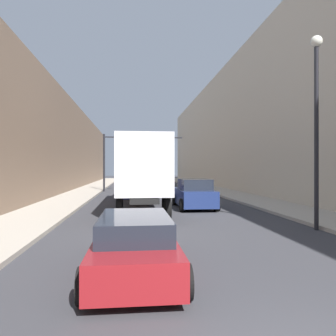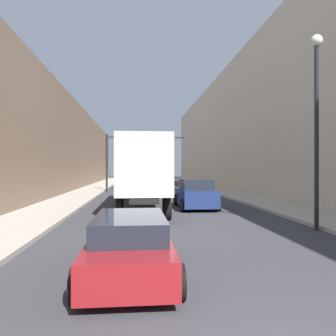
# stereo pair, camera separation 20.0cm
# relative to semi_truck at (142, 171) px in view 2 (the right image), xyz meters

# --- Properties ---
(sidewalk_right) EXTENTS (3.03, 80.00, 0.15)m
(sidewalk_right) POSITION_rel_semi_truck_xyz_m (8.05, 12.61, -2.10)
(sidewalk_right) COLOR #B2A899
(sidewalk_right) RESTS_ON ground
(sidewalk_left) EXTENTS (3.03, 80.00, 0.15)m
(sidewalk_left) POSITION_rel_semi_truck_xyz_m (-4.99, 12.61, -2.10)
(sidewalk_left) COLOR #B2A899
(sidewalk_left) RESTS_ON ground
(building_right) EXTENTS (6.00, 80.00, 13.64)m
(building_right) POSITION_rel_semi_truck_xyz_m (12.56, 12.61, 4.64)
(building_right) COLOR beige
(building_right) RESTS_ON ground
(building_left) EXTENTS (6.00, 80.00, 9.26)m
(building_left) POSITION_rel_semi_truck_xyz_m (-9.51, 12.61, 2.45)
(building_left) COLOR #846B56
(building_left) RESTS_ON ground
(semi_truck) EXTENTS (2.46, 13.68, 3.83)m
(semi_truck) POSITION_rel_semi_truck_xyz_m (0.00, 0.00, 0.00)
(semi_truck) COLOR silver
(semi_truck) RESTS_ON ground
(sedan_car) EXTENTS (1.96, 4.79, 1.28)m
(sedan_car) POSITION_rel_semi_truck_xyz_m (-0.44, -12.72, -1.56)
(sedan_car) COLOR maroon
(sedan_car) RESTS_ON ground
(suv_car) EXTENTS (2.14, 4.48, 1.70)m
(suv_car) POSITION_rel_semi_truck_xyz_m (3.08, -1.35, -1.38)
(suv_car) COLOR navy
(suv_car) RESTS_ON ground
(traffic_signal_gantry) EXTENTS (7.98, 0.35, 5.75)m
(traffic_signal_gantry) POSITION_rel_semi_truck_xyz_m (-1.02, 13.06, 2.01)
(traffic_signal_gantry) COLOR black
(traffic_signal_gantry) RESTS_ON ground
(street_lamp) EXTENTS (0.44, 0.44, 7.30)m
(street_lamp) POSITION_rel_semi_truck_xyz_m (6.38, -8.53, 2.46)
(street_lamp) COLOR black
(street_lamp) RESTS_ON ground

